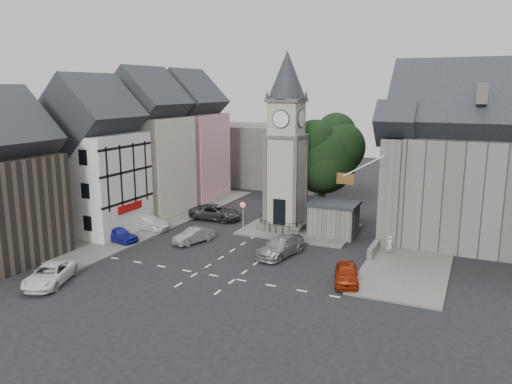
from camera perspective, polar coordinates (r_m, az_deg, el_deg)
The scene contains 24 objects.
ground at distance 40.33m, azimuth -0.79°, elevation -6.97°, with size 120.00×120.00×0.00m, color black.
pavement_west at distance 51.37m, azimuth -10.61°, elevation -2.96°, with size 6.00×30.00×0.14m, color #595651.
pavement_east at distance 44.65m, azimuth 17.94°, elevation -5.60°, with size 6.00×26.00×0.14m, color #595651.
central_island at distance 46.84m, azimuth 5.07°, elevation -4.23°, with size 10.00×8.00×0.16m, color #595651.
road_markings at distance 35.73m, azimuth -4.60°, elevation -9.53°, with size 20.00×8.00×0.01m, color silver.
clock_tower at distance 45.79m, azimuth 3.47°, elevation 5.69°, with size 4.86×4.86×16.25m.
stone_shelter at distance 45.05m, azimuth 8.86°, elevation -3.04°, with size 4.30×3.30×3.08m.
town_tree at distance 49.99m, azimuth 7.68°, elevation 4.80°, with size 7.20×7.20×10.80m.
warning_sign_post at distance 45.80m, azimuth -1.52°, elevation -2.04°, with size 0.70×0.19×2.85m.
terrace_pink at distance 60.04m, azimuth -7.73°, elevation 5.58°, with size 8.10×7.60×12.80m.
terrace_cream at distance 53.49m, azimuth -12.29°, elevation 4.66°, with size 8.10×7.60×12.80m.
terrace_tudor at distance 47.43m, azimuth -18.03°, elevation 2.99°, with size 8.10×7.60×12.00m.
backdrop_west at distance 69.22m, azimuth 0.10°, elevation 4.35°, with size 20.00×10.00×8.00m, color #4C4944.
east_building at distance 46.02m, azimuth 23.31°, elevation 2.44°, with size 14.40×11.40×12.60m.
east_boundary_wall at distance 46.80m, azimuth 14.85°, elevation -4.13°, with size 0.40×16.00×0.90m, color #5A5953.
flagpole at distance 39.86m, azimuth 12.17°, elevation 2.91°, with size 3.68×0.10×2.74m.
car_west_blue at distance 44.53m, azimuth -15.48°, elevation -4.69°, with size 1.57×3.91×1.33m, color navy.
car_west_silver at distance 47.55m, azimuth -12.38°, elevation -3.45°, with size 1.48×4.25×1.40m, color #ABAEB4.
car_west_grey at distance 50.25m, azimuth -4.64°, elevation -2.33°, with size 2.46×5.33×1.48m, color #323235.
car_island_silver at distance 43.07m, azimuth -7.16°, elevation -4.97°, with size 1.31×3.76×1.24m, color gray.
car_island_east at distance 39.59m, azimuth 2.82°, elevation -6.22°, with size 2.07×5.09×1.48m, color gray.
car_east_red at distance 34.69m, azimuth 10.30°, elevation -9.18°, with size 1.58×3.93×1.34m, color maroon.
van_sw_white at distance 36.78m, azimuth -22.51°, elevation -8.71°, with size 2.19×4.75×1.32m, color white.
pedestrian at distance 40.97m, azimuth 15.02°, elevation -5.90°, with size 0.59×0.38×1.61m, color #BCB49B.
Camera 1 is at (16.31, -34.52, 12.98)m, focal length 35.00 mm.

